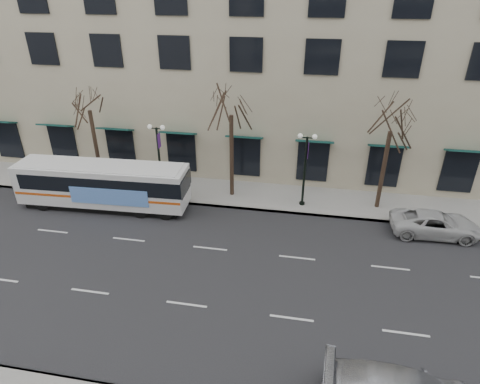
% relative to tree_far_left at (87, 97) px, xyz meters
% --- Properties ---
extents(ground, '(160.00, 160.00, 0.00)m').
position_rel_tree_far_left_xyz_m(ground, '(10.00, -8.80, -6.70)').
color(ground, black).
rests_on(ground, ground).
extents(sidewalk_far, '(80.00, 4.00, 0.15)m').
position_rel_tree_far_left_xyz_m(sidewalk_far, '(15.00, 0.20, -6.62)').
color(sidewalk_far, gray).
rests_on(sidewalk_far, ground).
extents(building_hotel, '(40.00, 20.00, 24.00)m').
position_rel_tree_far_left_xyz_m(building_hotel, '(8.00, 12.20, 5.30)').
color(building_hotel, tan).
rests_on(building_hotel, ground).
extents(tree_far_left, '(3.60, 3.60, 8.34)m').
position_rel_tree_far_left_xyz_m(tree_far_left, '(0.00, 0.00, 0.00)').
color(tree_far_left, black).
rests_on(tree_far_left, ground).
extents(tree_far_mid, '(3.60, 3.60, 8.55)m').
position_rel_tree_far_left_xyz_m(tree_far_mid, '(10.00, 0.00, 0.21)').
color(tree_far_mid, black).
rests_on(tree_far_mid, ground).
extents(tree_far_right, '(3.60, 3.60, 8.06)m').
position_rel_tree_far_left_xyz_m(tree_far_right, '(20.00, 0.00, -0.28)').
color(tree_far_right, black).
rests_on(tree_far_right, ground).
extents(lamp_post_left, '(1.22, 0.45, 5.21)m').
position_rel_tree_far_left_xyz_m(lamp_post_left, '(5.01, -0.60, -3.75)').
color(lamp_post_left, black).
rests_on(lamp_post_left, ground).
extents(lamp_post_right, '(1.22, 0.45, 5.21)m').
position_rel_tree_far_left_xyz_m(lamp_post_right, '(15.01, -0.60, -3.75)').
color(lamp_post_right, black).
rests_on(lamp_post_right, ground).
extents(city_bus, '(11.51, 2.95, 3.10)m').
position_rel_tree_far_left_xyz_m(city_bus, '(1.91, -3.00, -5.01)').
color(city_bus, silver).
rests_on(city_bus, ground).
extents(white_pickup, '(5.25, 2.55, 1.44)m').
position_rel_tree_far_left_xyz_m(white_pickup, '(23.03, -2.60, -5.98)').
color(white_pickup, '#B9B9B9').
rests_on(white_pickup, ground).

